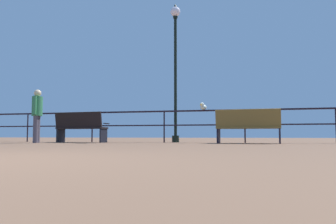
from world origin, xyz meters
The scene contains 6 objects.
pier_railing centered at (0.00, 7.86, 0.76)m, with size 20.09×0.05×1.02m.
bench_near_left centered at (-2.57, 7.15, 0.53)m, with size 1.69×0.75×0.95m.
bench_near_right centered at (2.59, 7.15, 0.51)m, with size 1.79×0.78×0.94m.
lamppost_center centered at (0.31, 8.13, 2.86)m, with size 0.33×0.33×4.60m.
person_by_bench centered at (-3.57, 6.36, 0.92)m, with size 0.31×0.50×1.60m.
seagull_on_rail centered at (1.26, 7.83, 1.12)m, with size 0.24×0.46×0.22m.
Camera 1 is at (2.58, -2.16, 0.22)m, focal length 34.73 mm.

